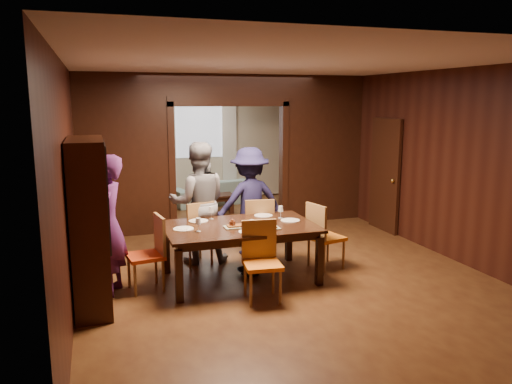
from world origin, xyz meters
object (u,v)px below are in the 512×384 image
object	(u,v)px
person_purple	(108,226)
chair_near	(262,262)
person_navy	(250,202)
coffee_table	(215,204)
person_grey	(199,203)
sofa	(215,192)
dining_table	(240,252)
chair_right	(326,235)
hutch	(90,224)
chair_far_l	(195,232)
chair_far_r	(257,228)
chair_left	(145,254)

from	to	relation	value
person_purple	chair_near	xyz separation A→B (m)	(1.76, -0.81, -0.40)
person_navy	coffee_table	xyz separation A→B (m)	(0.16, 3.05, -0.65)
person_grey	sofa	world-z (taller)	person_grey
dining_table	chair_near	bearing A→B (deg)	-86.45
chair_right	hutch	bearing A→B (deg)	83.15
chair_far_l	person_grey	bearing A→B (deg)	-151.81
person_grey	person_navy	xyz separation A→B (m)	(0.84, 0.12, -0.06)
hutch	person_navy	bearing A→B (deg)	29.47
chair_near	person_grey	bearing A→B (deg)	110.28
chair_near	hutch	size ratio (longest dim) A/B	0.48
chair_far_l	chair_near	bearing A→B (deg)	90.74
dining_table	person_navy	bearing A→B (deg)	66.01
chair_far_r	hutch	distance (m)	2.70
sofa	chair_near	xyz separation A→B (m)	(-0.79, -5.84, 0.20)
sofa	chair_right	size ratio (longest dim) A/B	2.04
chair_left	chair_far_r	bearing A→B (deg)	105.68
chair_left	dining_table	bearing A→B (deg)	82.25
person_navy	sofa	xyz separation A→B (m)	(0.38, 4.00, -0.57)
person_grey	person_navy	distance (m)	0.85
chair_far_r	hutch	size ratio (longest dim) A/B	0.48
hutch	sofa	bearing A→B (deg)	62.71
person_grey	hutch	xyz separation A→B (m)	(-1.54, -1.23, 0.09)
person_navy	chair_left	size ratio (longest dim) A/B	1.76
person_grey	chair_far_r	size ratio (longest dim) A/B	1.88
person_purple	chair_far_l	size ratio (longest dim) A/B	1.83
chair_near	hutch	bearing A→B (deg)	172.33
person_purple	coffee_table	size ratio (longest dim) A/B	2.22
chair_far_l	dining_table	bearing A→B (deg)	102.23
dining_table	chair_left	size ratio (longest dim) A/B	2.09
sofa	coffee_table	bearing A→B (deg)	67.40
person_grey	coffee_table	xyz separation A→B (m)	(1.00, 3.17, -0.71)
dining_table	hutch	distance (m)	2.04
chair_far_l	hutch	world-z (taller)	hutch
sofa	dining_table	world-z (taller)	dining_table
chair_far_r	chair_near	world-z (taller)	same
chair_far_r	person_purple	bearing A→B (deg)	26.19
person_grey	chair_right	distance (m)	1.96
person_grey	chair_right	world-z (taller)	person_grey
sofa	hutch	size ratio (longest dim) A/B	0.99
chair_right	chair_near	xyz separation A→B (m)	(-1.28, -0.86, 0.00)
sofa	coffee_table	distance (m)	0.98
person_purple	person_navy	size ratio (longest dim) A/B	1.04
person_purple	sofa	distance (m)	5.67
person_purple	sofa	world-z (taller)	person_purple
chair_left	chair_near	bearing A→B (deg)	51.12
sofa	chair_far_r	distance (m)	4.28
person_navy	chair_right	bearing A→B (deg)	128.16
chair_left	chair_right	world-z (taller)	same
sofa	person_navy	bearing A→B (deg)	74.78
sofa	hutch	world-z (taller)	hutch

